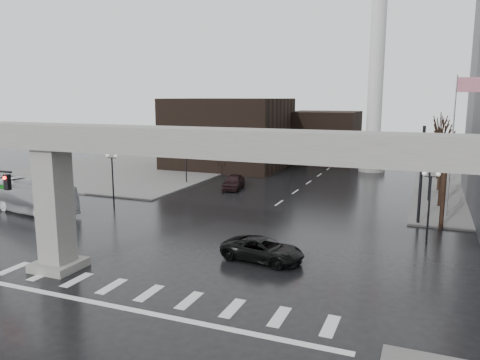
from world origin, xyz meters
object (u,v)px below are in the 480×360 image
at_px(pickup_truck, 263,250).
at_px(city_bus, 29,196).
at_px(far_car, 233,182).
at_px(signal_mast_arm, 373,151).

relative_size(pickup_truck, city_bus, 0.49).
xyz_separation_m(pickup_truck, city_bus, (-23.68, 4.15, 0.77)).
relative_size(city_bus, far_car, 2.23).
bearing_deg(signal_mast_arm, city_bus, -163.15).
bearing_deg(far_car, city_bus, -138.21).
xyz_separation_m(pickup_truck, far_car, (-10.79, 20.87, 0.09)).
relative_size(signal_mast_arm, city_bus, 1.12).
bearing_deg(far_car, signal_mast_arm, -37.38).
height_order(signal_mast_arm, far_car, signal_mast_arm).
xyz_separation_m(signal_mast_arm, pickup_truck, (-5.06, -12.86, -5.09)).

